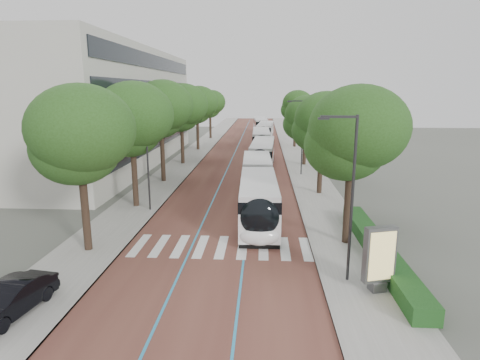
% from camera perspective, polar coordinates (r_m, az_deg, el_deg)
% --- Properties ---
extents(ground, '(160.00, 160.00, 0.00)m').
position_cam_1_polar(ground, '(23.41, -3.37, -10.44)').
color(ground, '#51544C').
rests_on(ground, ground).
extents(road, '(11.00, 140.00, 0.02)m').
position_cam_1_polar(road, '(62.10, 0.89, 4.24)').
color(road, '#572D27').
rests_on(road, ground).
extents(sidewalk_left, '(4.00, 140.00, 0.12)m').
position_cam_1_polar(sidewalk_left, '(62.86, -5.98, 4.32)').
color(sidewalk_left, gray).
rests_on(sidewalk_left, ground).
extents(sidewalk_right, '(4.00, 140.00, 0.12)m').
position_cam_1_polar(sidewalk_right, '(62.24, 7.82, 4.19)').
color(sidewalk_right, gray).
rests_on(sidewalk_right, ground).
extents(kerb_left, '(0.20, 140.00, 0.14)m').
position_cam_1_polar(kerb_left, '(62.58, -4.25, 4.32)').
color(kerb_left, gray).
rests_on(kerb_left, ground).
extents(kerb_right, '(0.20, 140.00, 0.14)m').
position_cam_1_polar(kerb_right, '(62.12, 6.07, 4.22)').
color(kerb_right, gray).
rests_on(kerb_right, ground).
extents(zebra_crossing, '(10.55, 3.60, 0.01)m').
position_cam_1_polar(zebra_crossing, '(24.30, -2.62, -9.48)').
color(zebra_crossing, silver).
rests_on(zebra_crossing, ground).
extents(lane_line_left, '(0.12, 126.00, 0.01)m').
position_cam_1_polar(lane_line_left, '(62.19, -0.59, 4.27)').
color(lane_line_left, teal).
rests_on(lane_line_left, road).
extents(lane_line_right, '(0.12, 126.00, 0.01)m').
position_cam_1_polar(lane_line_right, '(62.06, 2.37, 4.24)').
color(lane_line_right, teal).
rests_on(lane_line_right, road).
extents(office_building, '(18.11, 40.00, 14.00)m').
position_cam_1_polar(office_building, '(54.12, -21.06, 9.59)').
color(office_building, '#A2A096').
rests_on(office_building, ground).
extents(hedge, '(1.20, 14.00, 0.80)m').
position_cam_1_polar(hedge, '(23.97, 19.07, -9.25)').
color(hedge, '#153E16').
rests_on(hedge, sidewalk_right).
extents(streetlight_near, '(1.82, 0.20, 8.00)m').
position_cam_1_polar(streetlight_near, '(19.31, 15.26, -0.86)').
color(streetlight_near, '#2B2B2D').
rests_on(streetlight_near, sidewalk_right).
extents(streetlight_far, '(1.82, 0.20, 8.00)m').
position_cam_1_polar(streetlight_far, '(43.77, 8.64, 6.86)').
color(streetlight_far, '#2B2B2D').
rests_on(streetlight_far, sidewalk_right).
extents(lamp_post_left, '(0.14, 0.14, 8.00)m').
position_cam_1_polar(lamp_post_left, '(31.05, -13.01, 2.99)').
color(lamp_post_left, '#2B2B2D').
rests_on(lamp_post_left, sidewalk_left).
extents(trees_left, '(6.13, 60.53, 9.58)m').
position_cam_1_polar(trees_left, '(46.30, -9.41, 9.45)').
color(trees_left, black).
rests_on(trees_left, ground).
extents(trees_right, '(5.73, 47.27, 8.94)m').
position_cam_1_polar(trees_right, '(41.61, 10.47, 8.31)').
color(trees_right, black).
rests_on(trees_right, ground).
extents(lead_bus, '(3.03, 18.46, 3.20)m').
position_cam_1_polar(lead_bus, '(31.43, 2.54, -1.22)').
color(lead_bus, black).
rests_on(lead_bus, ground).
extents(bus_queued_0, '(3.06, 12.50, 3.20)m').
position_cam_1_polar(bus_queued_0, '(47.43, 3.21, 3.54)').
color(bus_queued_0, white).
rests_on(bus_queued_0, ground).
extents(bus_queued_1, '(2.71, 12.43, 3.20)m').
position_cam_1_polar(bus_queued_1, '(60.70, 3.03, 5.56)').
color(bus_queued_1, white).
rests_on(bus_queued_1, ground).
extents(bus_queued_2, '(3.25, 12.52, 3.20)m').
position_cam_1_polar(bus_queued_2, '(73.63, 3.59, 6.83)').
color(bus_queued_2, white).
rests_on(bus_queued_2, ground).
extents(bus_queued_3, '(3.34, 12.54, 3.20)m').
position_cam_1_polar(bus_queued_3, '(86.40, 2.94, 7.71)').
color(bus_queued_3, white).
rests_on(bus_queued_3, ground).
extents(ad_panel, '(1.54, 0.80, 3.10)m').
position_cam_1_polar(ad_panel, '(19.61, 19.21, -10.39)').
color(ad_panel, '#59595B').
rests_on(ad_panel, sidewalk_right).
extents(parked_car, '(2.12, 4.41, 1.39)m').
position_cam_1_polar(parked_car, '(19.56, -29.80, -14.48)').
color(parked_car, black).
rests_on(parked_car, sidewalk_left).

